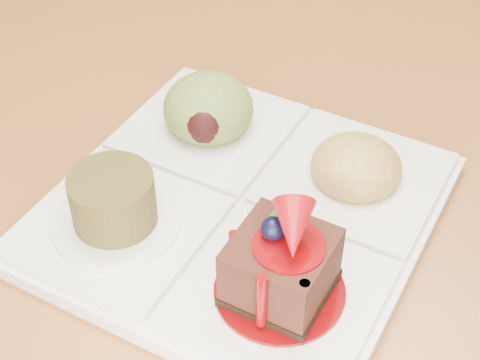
{
  "coord_description": "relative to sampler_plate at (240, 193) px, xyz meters",
  "views": [
    {
      "loc": [
        -0.13,
        -1.11,
        1.12
      ],
      "look_at": [
        -0.16,
        -0.75,
        0.79
      ],
      "focal_mm": 55.0,
      "sensor_mm": 36.0,
      "label": 1
    }
  ],
  "objects": [
    {
      "name": "sampler_plate",
      "position": [
        0.0,
        0.0,
        0.0
      ],
      "size": [
        0.33,
        0.33,
        0.1
      ],
      "rotation": [
        0.0,
        0.0,
        -0.41
      ],
      "color": "white",
      "rests_on": "dining_table"
    },
    {
      "name": "ground",
      "position": [
        0.16,
        0.75,
        -0.77
      ],
      "size": [
        6.0,
        6.0,
        0.0
      ],
      "primitive_type": "plane",
      "color": "#5B321A"
    }
  ]
}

